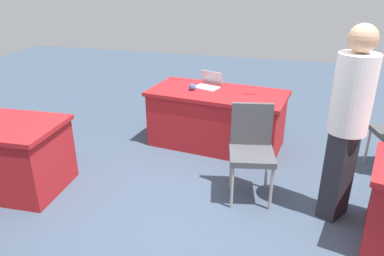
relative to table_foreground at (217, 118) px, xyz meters
The scene contains 7 objects.
ground_plane 1.68m from the table_foreground, 95.91° to the left, with size 14.40×14.40×0.00m, color #3D4C60.
table_foreground is the anchor object (origin of this frame).
chair_aisle 1.27m from the table_foreground, 118.15° to the left, with size 0.52×0.52×0.98m.
person_presenter 1.99m from the table_foreground, 139.03° to the left, with size 0.47×0.47×1.81m.
laptop_silver 0.47m from the table_foreground, 42.67° to the right, with size 0.39×0.37×0.21m.
yarn_ball 0.54m from the table_foreground, ahead, with size 0.09×0.09×0.09m, color #3F5999.
scissors_red 0.56m from the table_foreground, behind, with size 0.18×0.04×0.01m, color red.
Camera 1 is at (-0.74, 2.81, 2.18)m, focal length 33.99 mm.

